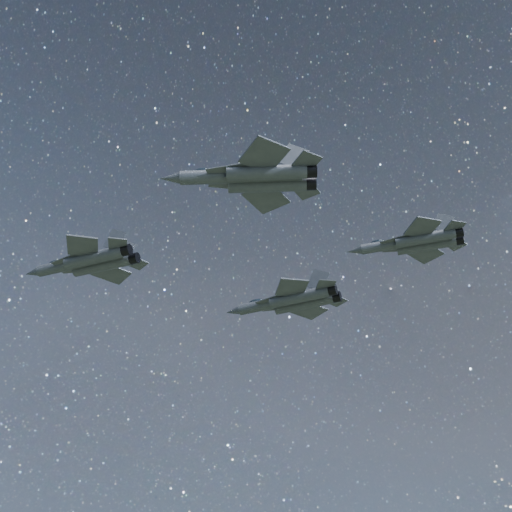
{
  "coord_description": "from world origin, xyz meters",
  "views": [
    {
      "loc": [
        2.73,
        -63.9,
        108.37
      ],
      "look_at": [
        0.72,
        3.08,
        153.72
      ],
      "focal_mm": 42.0,
      "sensor_mm": 36.0,
      "label": 1
    }
  ],
  "objects": [
    {
      "name": "jet_right",
      "position": [
        1.08,
        -15.95,
        150.96
      ],
      "size": [
        17.43,
        12.42,
        4.45
      ],
      "rotation": [
        0.0,
        0.0,
        -0.02
      ],
      "color": "#393E47"
    },
    {
      "name": "jet_lead",
      "position": [
        -22.99,
        6.03,
        155.24
      ],
      "size": [
        19.12,
        12.82,
        4.83
      ],
      "rotation": [
        0.0,
        0.0,
        -0.32
      ],
      "color": "#393E47"
    },
    {
      "name": "jet_slot",
      "position": [
        22.88,
        4.36,
        156.51
      ],
      "size": [
        16.82,
        11.4,
        4.23
      ],
      "rotation": [
        0.0,
        0.0,
        -0.27
      ],
      "color": "#393E47"
    },
    {
      "name": "jet_left",
      "position": [
        5.94,
        16.85,
        154.58
      ],
      "size": [
        19.55,
        12.97,
        4.98
      ],
      "rotation": [
        0.0,
        0.0,
        -0.37
      ],
      "color": "#393E47"
    }
  ]
}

